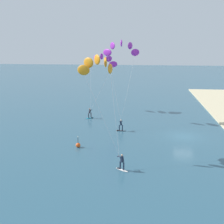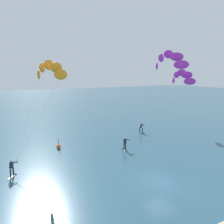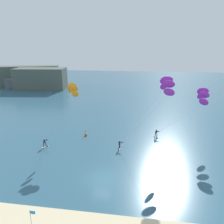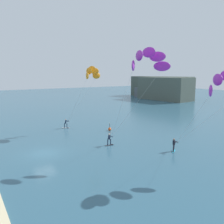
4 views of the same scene
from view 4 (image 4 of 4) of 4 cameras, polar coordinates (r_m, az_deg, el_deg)
The scene contains 5 objects.
ground_plane at distance 31.52m, azimuth -15.83°, elevation -9.42°, with size 240.00×240.00×0.00m, color #2D566B.
kitesurfer_mid_water at distance 26.74m, azimuth 8.25°, elevation 11.42°, with size 8.45×5.94×12.65m.
kitesurfer_far_out at distance 40.46m, azimuth -5.15°, elevation 8.65°, with size 6.77×5.81×11.05m.
marker_buoy at distance 41.62m, azimuth -0.56°, elevation -4.06°, with size 0.56×0.56×1.38m.
distant_headland at distance 97.35m, azimuth 11.81°, elevation 5.32°, with size 32.65×19.38×8.41m.
Camera 4 is at (28.74, -8.27, 9.95)m, focal length 38.39 mm.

